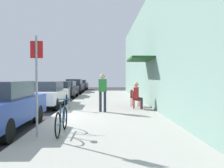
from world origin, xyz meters
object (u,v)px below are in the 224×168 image
parked_car_2 (65,89)px  parked_car_4 (80,85)px  bicycle_0 (62,120)px  parking_meter (69,93)px  parked_car_1 (46,94)px  parked_car_3 (74,86)px  street_sign (37,78)px  pedestrian_standing (103,89)px  seated_patron_0 (137,94)px  cafe_chair_0 (136,98)px  cafe_chair_1 (134,97)px

parked_car_2 → parked_car_4: bearing=90.0°
bicycle_0 → parking_meter: bearing=96.1°
parked_car_2 → bicycle_0: parked_car_2 is taller
parking_meter → parked_car_1: bearing=129.8°
parked_car_4 → parked_car_3: bearing=-90.0°
street_sign → pedestrian_standing: (1.64, 4.38, -0.52)m
parked_car_3 → seated_patron_0: 14.30m
parking_meter → street_sign: (-0.05, -5.15, 0.75)m
parked_car_3 → seated_patron_0: size_ratio=3.41×
parked_car_2 → parked_car_3: 5.65m
parked_car_1 → pedestrian_standing: size_ratio=2.59×
parked_car_1 → bicycle_0: parked_car_1 is taller
seated_patron_0 → cafe_chair_0: bearing=167.1°
parking_meter → bicycle_0: 4.82m
cafe_chair_0 → seated_patron_0: (0.06, -0.01, 0.19)m
parked_car_2 → pedestrian_standing: size_ratio=2.59×
street_sign → seated_patron_0: size_ratio=2.02×
bicycle_0 → pedestrian_standing: 4.20m
parked_car_4 → street_sign: (1.50, -24.79, 0.94)m
parked_car_3 → pedestrian_standing: size_ratio=2.59×
seated_patron_0 → cafe_chair_1: 1.01m
parked_car_3 → cafe_chair_1: (4.77, -12.47, -0.13)m
cafe_chair_0 → street_sign: bearing=-121.4°
parked_car_1 → parked_car_3: (0.00, 11.81, 0.02)m
parked_car_4 → street_sign: size_ratio=1.69×
parked_car_4 → street_sign: street_sign is taller
parked_car_1 → parking_meter: size_ratio=3.33×
parked_car_2 → cafe_chair_1: parked_car_2 is taller
parked_car_1 → parking_meter: bearing=-50.2°
parked_car_1 → bicycle_0: 6.95m
bicycle_0 → seated_patron_0: seated_patron_0 is taller
cafe_chair_0 → pedestrian_standing: pedestrian_standing is taller
parked_car_4 → parking_meter: (1.55, -19.64, 0.19)m
parked_car_4 → bicycle_0: 24.50m
parked_car_2 → parking_meter: 8.17m
street_sign → cafe_chair_0: 6.37m
parked_car_3 → parked_car_4: parked_car_3 is taller
cafe_chair_0 → parking_meter: bearing=-176.0°
parked_car_2 → cafe_chair_0: size_ratio=5.06×
parked_car_4 → cafe_chair_0: size_ratio=5.06×
parked_car_3 → street_sign: size_ratio=1.69×
parked_car_3 → street_sign: bearing=-85.4°
parking_meter → cafe_chair_0: 3.24m
street_sign → bicycle_0: bearing=33.6°
parked_car_3 → seated_patron_0: (4.83, -13.46, 0.06)m
bicycle_0 → seated_patron_0: size_ratio=1.33×
parked_car_4 → cafe_chair_1: bearing=-75.5°
parking_meter → seated_patron_0: parking_meter is taller
parked_car_2 → parked_car_3: parked_car_3 is taller
parking_meter → pedestrian_standing: 1.79m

